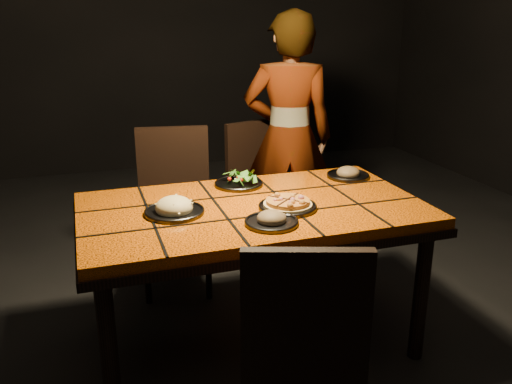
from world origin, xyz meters
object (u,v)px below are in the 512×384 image
object	(u,v)px
chair_far_left	(175,197)
diner	(288,138)
dining_table	(253,220)
plate_pizza	(288,205)
plate_pasta	(174,209)
chair_near	(302,341)
chair_far_right	(260,179)

from	to	relation	value
chair_far_left	diner	bearing A→B (deg)	23.78
dining_table	plate_pizza	distance (m)	0.20
dining_table	plate_pizza	world-z (taller)	plate_pizza
diner	plate_pasta	size ratio (longest dim) A/B	6.01
plate_pizza	chair_far_left	bearing A→B (deg)	112.74
chair_near	chair_far_left	world-z (taller)	chair_far_left
chair_far_right	plate_pasta	world-z (taller)	chair_far_right
chair_far_right	plate_pasta	distance (m)	1.35
chair_near	chair_far_right	distance (m)	1.95
chair_near	plate_pasta	bearing A→B (deg)	-51.40
chair_near	diner	size ratio (longest dim) A/B	0.57
chair_far_left	diner	xyz separation A→B (m)	(0.81, 0.20, 0.27)
chair_far_right	diner	size ratio (longest dim) A/B	0.56
chair_near	plate_pasta	xyz separation A→B (m)	(-0.29, 0.81, 0.24)
diner	plate_pasta	world-z (taller)	diner
plate_pizza	plate_pasta	distance (m)	0.52
chair_near	chair_far_right	bearing A→B (deg)	-85.66
diner	plate_pasta	xyz separation A→B (m)	(-0.95, -1.00, -0.05)
chair_near	chair_far_right	world-z (taller)	chair_near
chair_near	plate_pizza	distance (m)	0.78
chair_near	diner	world-z (taller)	diner
dining_table	chair_far_right	xyz separation A→B (m)	(0.40, 1.08, -0.15)
chair_far_left	chair_far_right	distance (m)	0.70
diner	plate_pasta	bearing A→B (deg)	65.13
chair_far_right	plate_pizza	bearing A→B (deg)	-119.47
dining_table	diner	bearing A→B (deg)	60.10
plate_pizza	dining_table	bearing A→B (deg)	144.43
dining_table	chair_near	world-z (taller)	chair_near
chair_far_left	diner	distance (m)	0.88
chair_near	plate_pizza	size ratio (longest dim) A/B	2.89
chair_far_left	chair_far_right	xyz separation A→B (m)	(0.64, 0.28, -0.03)
chair_far_right	chair_far_left	bearing A→B (deg)	-173.09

